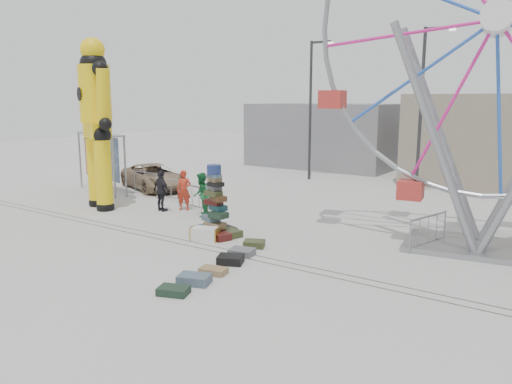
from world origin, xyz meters
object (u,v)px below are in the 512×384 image
Objects in this scene: suitcase_tower at (216,216)px; barricade_dummy_b at (171,190)px; banner_scaffold at (101,148)px; steamer_trunk at (205,234)px; lamp_post_right at (423,104)px; ferris_wheel at (494,51)px; pedestrian_black at (161,191)px; lamp_post_left at (312,103)px; pedestrian_red at (184,190)px; barricade_dummy_c at (192,197)px; barricade_wheel_back at (461,207)px; pedestrian_green at (201,195)px; parked_suv at (154,177)px; barricade_dummy_a at (148,182)px; crash_test_dummy at (96,118)px; barricade_wheel_front at (428,231)px.

suitcase_tower is 1.26× the size of barricade_dummy_b.
banner_scaffold reaches higher than steamer_trunk.
banner_scaffold is (-10.13, 3.21, 1.56)m from suitcase_tower.
lamp_post_right is 0.64× the size of ferris_wheel.
ferris_wheel is at bearing -161.72° from pedestrian_black.
lamp_post_left is 4.60× the size of pedestrian_red.
banner_scaffold reaches higher than barricade_dummy_c.
suitcase_tower reaches higher than barricade_wheel_back.
barricade_dummy_b is (-2.26, -9.47, -3.93)m from lamp_post_left.
barricade_dummy_c is (-3.58, 3.36, 0.33)m from steamer_trunk.
ferris_wheel is at bearing 63.67° from pedestrian_green.
barricade_dummy_a is at bearing -128.31° from parked_suv.
lamp_post_left is 12.85m from crash_test_dummy.
banner_scaffold is 4.95m from barricade_dummy_b.
steamer_trunk is (7.09, -1.31, -3.73)m from crash_test_dummy.
lamp_post_right is 12.53m from barricade_dummy_b.
pedestrian_red is at bearing -92.73° from lamp_post_left.
steamer_trunk is at bearing -30.87° from barricade_dummy_c.
barricade_wheel_back is at bearing -29.85° from lamp_post_left.
barricade_wheel_front is 4.58m from barricade_wheel_back.
banner_scaffold is at bearing -172.20° from barricade_dummy_c.
barricade_wheel_front is (14.53, -1.61, 0.00)m from barricade_dummy_a.
ferris_wheel is 12.86m from pedestrian_red.
crash_test_dummy reaches higher than suitcase_tower.
barricade_wheel_front is 1.00× the size of barricade_wheel_back.
lamp_post_right is 1.07× the size of crash_test_dummy.
pedestrian_black is at bearing 170.94° from suitcase_tower.
suitcase_tower is 7.76m from crash_test_dummy.
ferris_wheel is (11.19, -9.52, 1.65)m from lamp_post_left.
pedestrian_green is at bearing 110.70° from barricade_wheel_front.
barricade_dummy_a is at bearing 128.37° from steamer_trunk.
lamp_post_right reaches higher than pedestrian_red.
barricade_dummy_a is 1.00× the size of barricade_wheel_back.
pedestrian_green is 0.38× the size of parked_suv.
pedestrian_green is at bearing -45.48° from pedestrian_red.
pedestrian_black is at bearing 111.11° from barricade_wheel_front.
crash_test_dummy is 3.75× the size of barricade_dummy_b.
ferris_wheel reaches higher than barricade_wheel_front.
ferris_wheel reaches higher than lamp_post_left.
suitcase_tower is 9.05m from barricade_dummy_a.
barricade_dummy_a is 4.46m from pedestrian_black.
ferris_wheel is at bearing 31.28° from crash_test_dummy.
lamp_post_left is at bearing 83.85° from steamer_trunk.
lamp_post_right is 12.88m from steamer_trunk.
barricade_wheel_front is (13.59, 2.06, -3.40)m from crash_test_dummy.
pedestrian_black is (-10.93, -1.00, 0.33)m from barricade_wheel_front.
barricade_wheel_front is at bearing 29.55° from crash_test_dummy.
ferris_wheel reaches higher than parked_suv.
lamp_post_left reaches higher than barricade_dummy_b.
suitcase_tower reaches higher than barricade_dummy_c.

